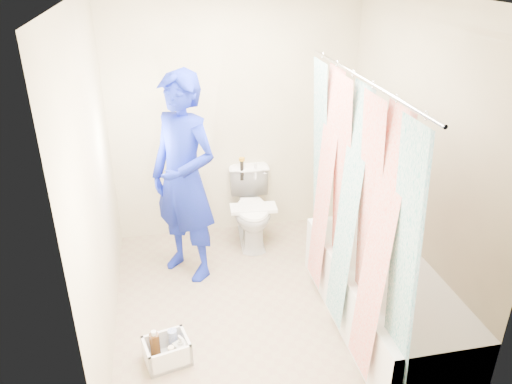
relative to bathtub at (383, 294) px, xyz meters
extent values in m
plane|color=gray|center=(-0.85, 0.43, -0.27)|extent=(2.60, 2.60, 0.00)
cube|color=beige|center=(-0.85, 1.73, 0.93)|extent=(2.40, 0.02, 2.40)
cube|color=beige|center=(-0.85, -0.88, 0.93)|extent=(2.40, 0.02, 2.40)
cube|color=beige|center=(-2.05, 0.43, 0.93)|extent=(0.02, 2.60, 2.40)
cube|color=beige|center=(0.35, 0.43, 0.93)|extent=(0.02, 2.60, 2.40)
cube|color=white|center=(0.00, 0.00, -0.02)|extent=(0.70, 1.75, 0.50)
cube|color=white|center=(0.00, 0.00, 0.19)|extent=(0.58, 1.63, 0.06)
cylinder|color=silver|center=(-0.33, 0.00, 1.68)|extent=(0.02, 1.90, 0.02)
cube|color=silver|center=(-0.33, 0.00, 0.75)|extent=(0.06, 1.75, 1.80)
imported|color=white|center=(-0.75, 1.43, 0.09)|extent=(0.46, 0.74, 0.72)
cube|color=white|center=(-0.76, 1.31, 0.16)|extent=(0.46, 0.23, 0.03)
cylinder|color=black|center=(-0.81, 1.63, 0.43)|extent=(0.03, 0.03, 0.21)
cylinder|color=orange|center=(-0.81, 1.63, 0.54)|extent=(0.06, 0.06, 0.03)
cylinder|color=white|center=(-0.68, 1.61, 0.41)|extent=(0.03, 0.03, 0.17)
imported|color=navy|center=(-1.41, 1.02, 0.65)|extent=(0.78, 0.79, 1.84)
cube|color=white|center=(-1.66, -0.09, -0.25)|extent=(0.36, 0.31, 0.03)
cube|color=white|center=(-1.80, -0.12, -0.18)|extent=(0.08, 0.24, 0.18)
cube|color=white|center=(-1.52, -0.06, -0.18)|extent=(0.08, 0.24, 0.18)
cube|color=white|center=(-1.64, -0.20, -0.18)|extent=(0.30, 0.09, 0.18)
cube|color=white|center=(-1.69, 0.02, -0.18)|extent=(0.30, 0.09, 0.18)
cylinder|color=#44260D|center=(-1.74, -0.07, -0.13)|extent=(0.07, 0.07, 0.20)
cylinder|color=white|center=(-1.61, -0.03, -0.14)|extent=(0.07, 0.07, 0.18)
cylinder|color=#FCE5C5|center=(-1.63, -0.14, -0.17)|extent=(0.05, 0.05, 0.13)
cylinder|color=#44260D|center=(-1.72, -0.17, -0.21)|extent=(0.06, 0.06, 0.06)
cylinder|color=gold|center=(-1.72, -0.17, -0.17)|extent=(0.06, 0.06, 0.01)
imported|color=white|center=(-1.56, -0.11, -0.14)|extent=(0.12, 0.12, 0.20)
camera|label=1|loc=(-1.58, -2.86, 2.39)|focal=35.00mm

